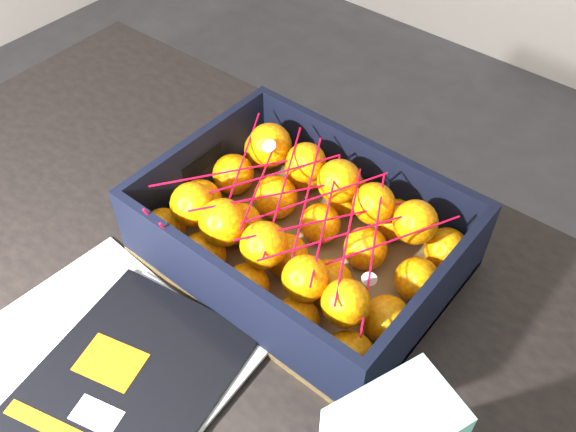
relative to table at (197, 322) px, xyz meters
The scene contains 6 objects.
ground 0.72m from the table, 138.99° to the left, with size 3.50×3.50×0.00m, color #343436.
table is the anchor object (origin of this frame).
magazine_stack 0.20m from the table, 80.96° to the right, with size 0.35×0.31×0.02m.
produce_crate 0.21m from the table, 55.11° to the left, with size 0.40×0.30×0.12m.
clementine_heap 0.22m from the table, 57.23° to the left, with size 0.38×0.28×0.11m.
mesh_net 0.25m from the table, 55.54° to the left, with size 0.33×0.26×0.09m.
Camera 1 is at (0.66, -0.51, 1.42)m, focal length 38.56 mm.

